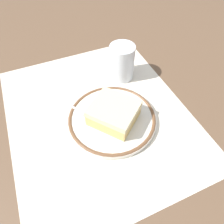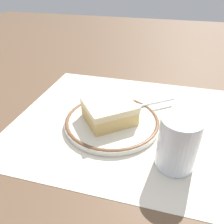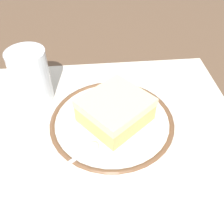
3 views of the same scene
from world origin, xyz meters
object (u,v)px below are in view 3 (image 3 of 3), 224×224
at_px(cake_slice, 115,110).
at_px(spoon, 78,156).
at_px(cup, 32,79).
at_px(plate, 112,122).

relative_size(cake_slice, spoon, 1.23).
xyz_separation_m(cake_slice, spoon, (-0.06, -0.07, -0.02)).
bearing_deg(cup, plate, -32.72).
height_order(plate, cake_slice, cake_slice).
xyz_separation_m(plate, cup, (-0.14, 0.09, 0.03)).
bearing_deg(cake_slice, spoon, -130.42).
relative_size(spoon, cup, 1.14).
height_order(plate, cup, cup).
distance_m(plate, cup, 0.17).
xyz_separation_m(plate, cake_slice, (0.01, 0.00, 0.03)).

